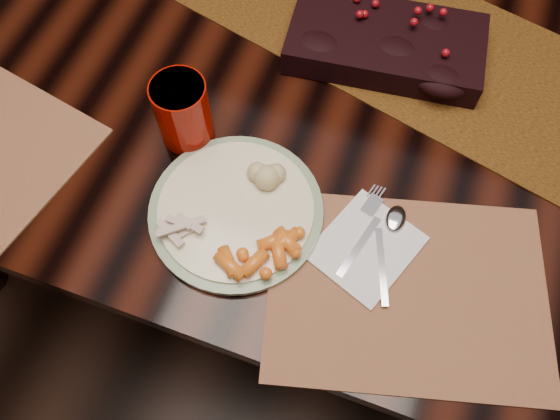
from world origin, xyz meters
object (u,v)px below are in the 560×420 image
(placemat_main, at_px, (407,291))
(mashed_potatoes, at_px, (258,175))
(baby_carrots, at_px, (251,249))
(turkey_shreds, at_px, (181,227))
(dinner_plate, at_px, (236,210))
(napkin, at_px, (366,247))
(red_cup, at_px, (183,112))
(centerpiece, at_px, (386,40))
(dining_table, at_px, (314,180))

(placemat_main, xyz_separation_m, mashed_potatoes, (-0.26, 0.09, 0.04))
(baby_carrots, relative_size, mashed_potatoes, 1.44)
(baby_carrots, height_order, turkey_shreds, baby_carrots)
(dinner_plate, relative_size, napkin, 1.82)
(napkin, xyz_separation_m, red_cup, (-0.33, 0.10, 0.06))
(dinner_plate, distance_m, napkin, 0.20)
(baby_carrots, relative_size, turkey_shreds, 1.57)
(placemat_main, height_order, red_cup, red_cup)
(red_cup, bearing_deg, baby_carrots, -43.41)
(placemat_main, height_order, dinner_plate, dinner_plate)
(dinner_plate, height_order, napkin, dinner_plate)
(centerpiece, height_order, placemat_main, centerpiece)
(turkey_shreds, xyz_separation_m, red_cup, (-0.07, 0.17, 0.04))
(dinner_plate, xyz_separation_m, napkin, (0.20, 0.01, -0.00))
(centerpiece, height_order, mashed_potatoes, centerpiece)
(mashed_potatoes, relative_size, napkin, 0.52)
(dining_table, xyz_separation_m, placemat_main, (0.23, -0.33, 0.38))
(dining_table, distance_m, dinner_plate, 0.49)
(placemat_main, height_order, mashed_potatoes, mashed_potatoes)
(mashed_potatoes, bearing_deg, red_cup, 159.31)
(placemat_main, distance_m, red_cup, 0.43)
(dining_table, relative_size, dinner_plate, 6.76)
(dining_table, bearing_deg, napkin, -62.02)
(centerpiece, bearing_deg, baby_carrots, -100.46)
(centerpiece, height_order, turkey_shreds, centerpiece)
(centerpiece, distance_m, placemat_main, 0.44)
(dining_table, xyz_separation_m, napkin, (0.16, -0.29, 0.38))
(dining_table, distance_m, centerpiece, 0.43)
(placemat_main, bearing_deg, mashed_potatoes, 146.92)
(dinner_plate, bearing_deg, placemat_main, -6.66)
(mashed_potatoes, bearing_deg, dining_table, 82.90)
(dinner_plate, xyz_separation_m, turkey_shreds, (-0.06, -0.06, 0.02))
(turkey_shreds, distance_m, red_cup, 0.18)
(centerpiece, bearing_deg, napkin, -78.79)
(dining_table, distance_m, placemat_main, 0.55)
(placemat_main, height_order, turkey_shreds, turkey_shreds)
(dining_table, height_order, red_cup, red_cup)
(placemat_main, bearing_deg, red_cup, 146.02)
(centerpiece, distance_m, napkin, 0.38)
(centerpiece, bearing_deg, mashed_potatoes, -108.88)
(dining_table, bearing_deg, centerpiece, 44.28)
(centerpiece, height_order, dinner_plate, centerpiece)
(dinner_plate, xyz_separation_m, red_cup, (-0.13, 0.11, 0.05))
(dinner_plate, xyz_separation_m, baby_carrots, (0.05, -0.06, 0.02))
(centerpiece, relative_size, baby_carrots, 3.04)
(dining_table, xyz_separation_m, turkey_shreds, (-0.11, -0.36, 0.40))
(baby_carrots, xyz_separation_m, turkey_shreds, (-0.11, -0.00, -0.00))
(dining_table, relative_size, napkin, 12.28)
(napkin, bearing_deg, placemat_main, -8.97)
(mashed_potatoes, height_order, turkey_shreds, mashed_potatoes)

